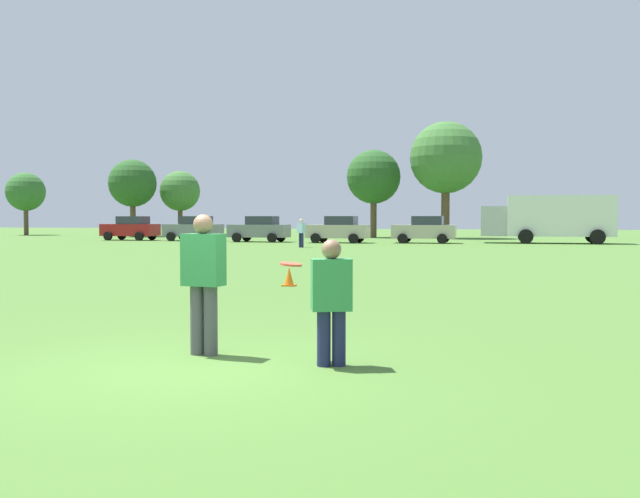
# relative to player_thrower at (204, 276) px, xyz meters

# --- Properties ---
(ground_plane) EXTENTS (196.28, 196.28, 0.00)m
(ground_plane) POSITION_rel_player_thrower_xyz_m (0.17, -0.82, -0.99)
(ground_plane) COLOR #47702D
(player_thrower) EXTENTS (0.52, 0.33, 1.76)m
(player_thrower) POSITION_rel_player_thrower_xyz_m (0.00, 0.00, 0.00)
(player_thrower) COLOR #4C4C51
(player_thrower) RESTS_ON ground
(player_defender) EXTENTS (0.52, 0.41, 1.47)m
(player_defender) POSITION_rel_player_thrower_xyz_m (1.70, -0.26, -0.18)
(player_defender) COLOR #1E234C
(player_defender) RESTS_ON ground
(frisbee) EXTENTS (0.27, 0.27, 0.06)m
(frisbee) POSITION_rel_player_thrower_xyz_m (1.14, -0.01, 0.17)
(frisbee) COLOR #E54C33
(traffic_cone) EXTENTS (0.32, 0.32, 0.48)m
(traffic_cone) POSITION_rel_player_thrower_xyz_m (-1.50, 8.80, -0.76)
(traffic_cone) COLOR #D8590C
(traffic_cone) RESTS_ON ground
(parked_car_near_left) EXTENTS (4.22, 2.25, 1.82)m
(parked_car_near_left) POSITION_rel_player_thrower_xyz_m (-23.43, 40.37, -0.07)
(parked_car_near_left) COLOR maroon
(parked_car_near_left) RESTS_ON ground
(parked_car_mid_left) EXTENTS (4.22, 2.25, 1.82)m
(parked_car_mid_left) POSITION_rel_player_thrower_xyz_m (-18.14, 40.10, -0.07)
(parked_car_mid_left) COLOR slate
(parked_car_mid_left) RESTS_ON ground
(parked_car_center) EXTENTS (4.22, 2.25, 1.82)m
(parked_car_center) POSITION_rel_player_thrower_xyz_m (-12.69, 39.17, -0.07)
(parked_car_center) COLOR slate
(parked_car_center) RESTS_ON ground
(parked_car_mid_right) EXTENTS (4.22, 2.25, 1.82)m
(parked_car_mid_right) POSITION_rel_player_thrower_xyz_m (-6.89, 38.78, -0.07)
(parked_car_mid_right) COLOR #B7AD99
(parked_car_mid_right) RESTS_ON ground
(parked_car_near_right) EXTENTS (4.22, 2.25, 1.82)m
(parked_car_near_right) POSITION_rel_player_thrower_xyz_m (-1.12, 39.57, -0.07)
(parked_car_near_right) COLOR #B7AD99
(parked_car_near_right) RESTS_ON ground
(box_truck) EXTENTS (8.53, 3.08, 3.18)m
(box_truck) POSITION_rel_player_thrower_xyz_m (7.04, 41.25, 0.76)
(box_truck) COLOR white
(box_truck) RESTS_ON ground
(bystander_sideline_watcher) EXTENTS (0.52, 0.46, 1.64)m
(bystander_sideline_watcher) POSITION_rel_player_thrower_xyz_m (-7.32, 30.82, -0.06)
(bystander_sideline_watcher) COLOR #1E234C
(bystander_sideline_watcher) RESTS_ON ground
(tree_west_oak) EXTENTS (3.80, 3.80, 6.17)m
(tree_west_oak) POSITION_rel_player_thrower_xyz_m (-41.51, 52.34, 3.25)
(tree_west_oak) COLOR brown
(tree_west_oak) RESTS_ON ground
(tree_west_maple) EXTENTS (4.30, 4.30, 6.98)m
(tree_west_maple) POSITION_rel_player_thrower_xyz_m (-28.43, 49.76, 3.81)
(tree_west_maple) COLOR brown
(tree_west_maple) RESTS_ON ground
(tree_center_elm) EXTENTS (3.73, 3.73, 6.05)m
(tree_center_elm) POSITION_rel_player_thrower_xyz_m (-25.05, 52.47, 3.17)
(tree_center_elm) COLOR brown
(tree_center_elm) RESTS_ON ground
(tree_east_birch) EXTENTS (4.65, 4.65, 7.56)m
(tree_east_birch) POSITION_rel_player_thrower_xyz_m (-6.75, 52.11, 4.21)
(tree_east_birch) COLOR brown
(tree_east_birch) RESTS_ON ground
(tree_east_oak) EXTENTS (5.96, 5.96, 9.68)m
(tree_east_oak) POSITION_rel_player_thrower_xyz_m (-0.57, 51.36, 5.67)
(tree_east_oak) COLOR brown
(tree_east_oak) RESTS_ON ground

